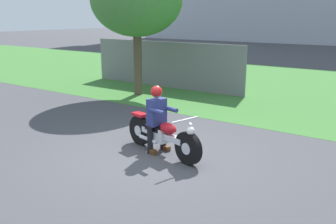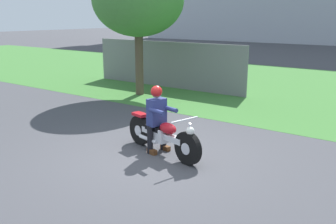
# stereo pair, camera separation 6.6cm
# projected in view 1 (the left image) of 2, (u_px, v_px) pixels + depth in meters

# --- Properties ---
(ground) EXTENTS (120.00, 120.00, 0.00)m
(ground) POSITION_uv_depth(u_px,v_px,m) (153.00, 157.00, 7.66)
(ground) COLOR #424247
(grass_verge) EXTENTS (60.00, 12.00, 0.01)m
(grass_verge) POSITION_uv_depth(u_px,v_px,m) (296.00, 88.00, 14.88)
(grass_verge) COLOR #3D7533
(grass_verge) RESTS_ON ground
(motorcycle_lead) EXTENTS (2.17, 0.81, 0.89)m
(motorcycle_lead) POSITION_uv_depth(u_px,v_px,m) (162.00, 135.00, 7.75)
(motorcycle_lead) COLOR black
(motorcycle_lead) RESTS_ON ground
(rider_lead) EXTENTS (0.62, 0.55, 1.41)m
(rider_lead) POSITION_uv_depth(u_px,v_px,m) (157.00, 114.00, 7.77)
(rider_lead) COLOR black
(rider_lead) RESTS_ON ground
(tree_roadside) EXTENTS (3.17, 3.17, 4.59)m
(tree_roadside) POSITION_uv_depth(u_px,v_px,m) (137.00, 0.00, 12.94)
(tree_roadside) COLOR brown
(tree_roadside) RESTS_ON ground
(fence_segment) EXTENTS (7.00, 0.06, 1.80)m
(fence_segment) POSITION_uv_depth(u_px,v_px,m) (164.00, 64.00, 15.01)
(fence_segment) COLOR slate
(fence_segment) RESTS_ON ground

